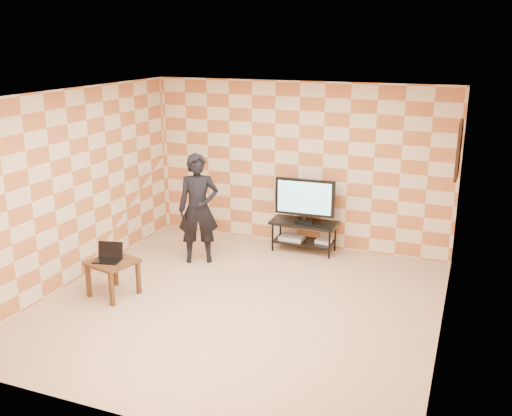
# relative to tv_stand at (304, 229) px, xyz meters

# --- Properties ---
(floor) EXTENTS (5.00, 5.00, 0.00)m
(floor) POSITION_rel_tv_stand_xyz_m (-0.22, -2.19, -0.37)
(floor) COLOR tan
(floor) RESTS_ON ground
(wall_back) EXTENTS (5.00, 0.02, 2.70)m
(wall_back) POSITION_rel_tv_stand_xyz_m (-0.22, 0.31, 0.98)
(wall_back) COLOR beige
(wall_back) RESTS_ON ground
(wall_front) EXTENTS (5.00, 0.02, 2.70)m
(wall_front) POSITION_rel_tv_stand_xyz_m (-0.22, -4.69, 0.98)
(wall_front) COLOR beige
(wall_front) RESTS_ON ground
(wall_left) EXTENTS (0.02, 5.00, 2.70)m
(wall_left) POSITION_rel_tv_stand_xyz_m (-2.72, -2.19, 0.98)
(wall_left) COLOR beige
(wall_left) RESTS_ON ground
(wall_right) EXTENTS (0.02, 5.00, 2.70)m
(wall_right) POSITION_rel_tv_stand_xyz_m (2.28, -2.19, 0.98)
(wall_right) COLOR beige
(wall_right) RESTS_ON ground
(ceiling) EXTENTS (5.00, 5.00, 0.02)m
(ceiling) POSITION_rel_tv_stand_xyz_m (-0.22, -2.19, 2.33)
(ceiling) COLOR white
(ceiling) RESTS_ON wall_back
(wall_art) EXTENTS (0.04, 0.72, 0.72)m
(wall_art) POSITION_rel_tv_stand_xyz_m (2.25, -0.64, 1.58)
(wall_art) COLOR black
(wall_art) RESTS_ON wall_right
(tv_stand) EXTENTS (1.08, 0.48, 0.50)m
(tv_stand) POSITION_rel_tv_stand_xyz_m (0.00, 0.00, 0.00)
(tv_stand) COLOR black
(tv_stand) RESTS_ON floor
(tv) EXTENTS (0.97, 0.19, 0.71)m
(tv) POSITION_rel_tv_stand_xyz_m (-0.00, -0.00, 0.52)
(tv) COLOR black
(tv) RESTS_ON tv_stand
(dvd_player) EXTENTS (0.39, 0.29, 0.06)m
(dvd_player) POSITION_rel_tv_stand_xyz_m (-0.20, -0.02, -0.16)
(dvd_player) COLOR #B5B5B7
(dvd_player) RESTS_ON tv_stand
(game_console) EXTENTS (0.26, 0.20, 0.05)m
(game_console) POSITION_rel_tv_stand_xyz_m (0.32, 0.02, -0.17)
(game_console) COLOR silver
(game_console) RESTS_ON tv_stand
(side_table) EXTENTS (0.67, 0.67, 0.50)m
(side_table) POSITION_rel_tv_stand_xyz_m (-1.90, -2.55, 0.04)
(side_table) COLOR #3A1E11
(side_table) RESTS_ON floor
(laptop) EXTENTS (0.39, 0.34, 0.23)m
(laptop) POSITION_rel_tv_stand_xyz_m (-1.96, -2.54, 0.18)
(laptop) COLOR black
(laptop) RESTS_ON side_table
(person) EXTENTS (0.73, 0.64, 1.69)m
(person) POSITION_rel_tv_stand_xyz_m (-1.39, -1.00, 0.48)
(person) COLOR black
(person) RESTS_ON floor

